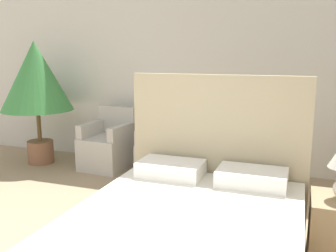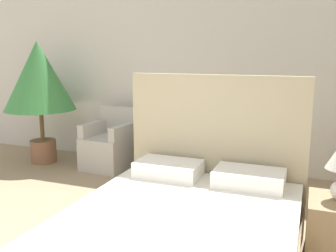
{
  "view_description": "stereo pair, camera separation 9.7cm",
  "coord_description": "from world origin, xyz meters",
  "px_view_note": "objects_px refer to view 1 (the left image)",
  "views": [
    {
      "loc": [
        1.58,
        -1.0,
        1.63
      ],
      "look_at": [
        0.12,
        2.99,
        0.8
      ],
      "focal_mm": 40.0,
      "sensor_mm": 36.0,
      "label": 1
    },
    {
      "loc": [
        1.67,
        -0.96,
        1.63
      ],
      "look_at": [
        0.12,
        2.99,
        0.8
      ],
      "focal_mm": 40.0,
      "sensor_mm": 36.0,
      "label": 2
    }
  ],
  "objects_px": {
    "armchair_near_window_right": "(164,154)",
    "potted_palm": "(36,79)",
    "armchair_near_window_left": "(107,148)",
    "bed": "(185,239)"
  },
  "relations": [
    {
      "from": "potted_palm",
      "to": "armchair_near_window_right",
      "type": "bearing_deg",
      "value": 3.02
    },
    {
      "from": "armchair_near_window_right",
      "to": "potted_palm",
      "type": "xyz_separation_m",
      "value": [
        -1.95,
        -0.1,
        0.96
      ]
    },
    {
      "from": "bed",
      "to": "armchair_near_window_right",
      "type": "distance_m",
      "value": 2.38
    },
    {
      "from": "armchair_near_window_right",
      "to": "potted_palm",
      "type": "distance_m",
      "value": 2.17
    },
    {
      "from": "bed",
      "to": "potted_palm",
      "type": "height_order",
      "value": "potted_palm"
    },
    {
      "from": "armchair_near_window_left",
      "to": "potted_palm",
      "type": "distance_m",
      "value": 1.45
    },
    {
      "from": "armchair_near_window_left",
      "to": "armchair_near_window_right",
      "type": "xyz_separation_m",
      "value": [
        0.87,
        0.0,
        0.0
      ]
    },
    {
      "from": "bed",
      "to": "potted_palm",
      "type": "relative_size",
      "value": 1.21
    },
    {
      "from": "armchair_near_window_right",
      "to": "bed",
      "type": "bearing_deg",
      "value": -69.74
    },
    {
      "from": "bed",
      "to": "armchair_near_window_left",
      "type": "xyz_separation_m",
      "value": [
        -1.85,
        2.17,
        -0.0
      ]
    }
  ]
}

